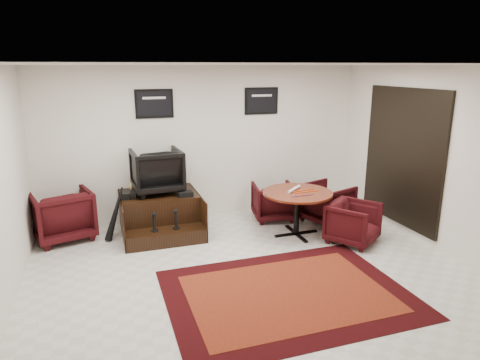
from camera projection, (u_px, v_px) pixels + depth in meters
name	position (u px, v px, depth m)	size (l,w,h in m)	color
ground	(250.00, 271.00, 5.99)	(6.00, 6.00, 0.00)	silver
room_shell	(277.00, 142.00, 5.77)	(6.02, 5.02, 2.81)	white
area_rug	(287.00, 293.00, 5.39)	(3.00, 2.25, 0.01)	black
shine_podium	(160.00, 214.00, 7.36)	(1.31, 1.34, 0.67)	black
shine_chair	(157.00, 169.00, 7.29)	(0.81, 0.76, 0.84)	black
shoes_pair	(128.00, 195.00, 7.07)	(0.23, 0.29, 0.10)	black
polish_kit	(185.00, 194.00, 7.14)	(0.24, 0.16, 0.08)	black
umbrella_black	(115.00, 214.00, 6.94)	(0.34, 0.13, 0.91)	black
umbrella_hooked	(115.00, 212.00, 7.05)	(0.34, 0.13, 0.90)	black
armchair_side	(62.00, 212.00, 7.01)	(0.89, 0.84, 0.92)	black
meeting_table	(297.00, 197.00, 7.13)	(1.16, 1.16, 0.76)	#4E180B
table_chair_back	(273.00, 200.00, 7.96)	(0.73, 0.68, 0.75)	black
table_chair_window	(327.00, 201.00, 7.80)	(0.77, 0.72, 0.80)	black
table_chair_corner	(353.00, 221.00, 6.88)	(0.72, 0.67, 0.74)	black
paper_roll	(294.00, 189.00, 7.18)	(0.05, 0.05, 0.42)	silver
table_clutter	(305.00, 192.00, 7.08)	(0.57, 0.34, 0.01)	#DF4A0C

